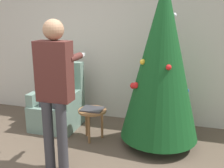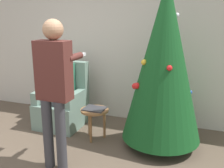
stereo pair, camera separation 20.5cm
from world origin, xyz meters
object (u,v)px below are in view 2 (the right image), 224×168
(armchair, at_px, (63,105))
(person_seated, at_px, (61,86))
(side_stool, at_px, (95,114))
(christmas_tree, at_px, (164,61))
(person_standing, at_px, (54,82))

(armchair, height_order, person_seated, person_seated)
(side_stool, bearing_deg, armchair, 157.56)
(christmas_tree, relative_size, person_seated, 1.84)
(person_standing, xyz_separation_m, side_stool, (0.12, 0.81, -0.66))
(armchair, relative_size, person_standing, 0.60)
(person_seated, bearing_deg, side_stool, -19.97)
(christmas_tree, bearing_deg, armchair, 173.82)
(armchair, relative_size, side_stool, 2.28)
(christmas_tree, distance_m, armchair, 1.87)
(person_seated, height_order, side_stool, person_seated)
(christmas_tree, xyz_separation_m, armchair, (-1.66, 0.18, -0.86))
(person_standing, bearing_deg, side_stool, 81.26)
(christmas_tree, distance_m, person_seated, 1.75)
(armchair, bearing_deg, person_seated, -90.00)
(christmas_tree, height_order, side_stool, christmas_tree)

